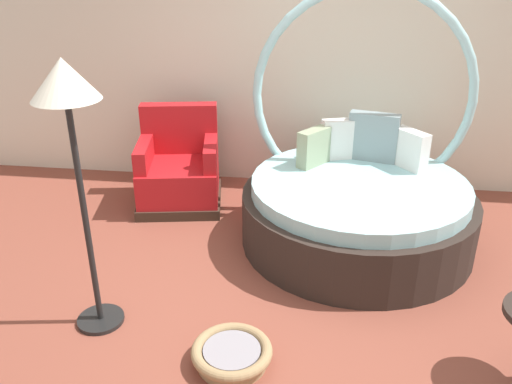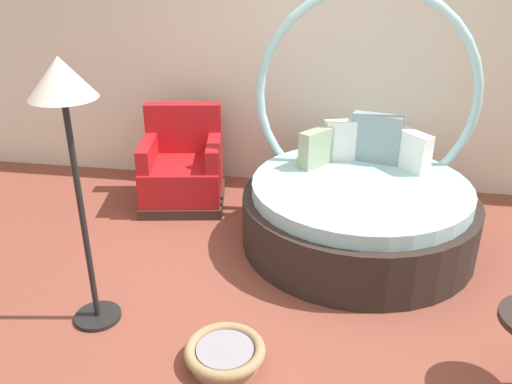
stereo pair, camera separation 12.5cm
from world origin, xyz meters
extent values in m
cube|color=brown|center=(0.00, 0.00, -0.01)|extent=(8.00, 8.00, 0.02)
cube|color=silver|center=(0.00, 2.24, 1.42)|extent=(8.00, 0.12, 2.84)
cylinder|color=#2D231E|center=(0.53, 0.94, 0.23)|extent=(1.98, 1.98, 0.46)
cylinder|color=#9ED1D6|center=(0.53, 0.94, 0.52)|extent=(1.82, 1.82, 0.12)
torus|color=#9ED1D6|center=(0.53, 1.48, 1.15)|extent=(1.96, 0.08, 1.96)
cube|color=white|center=(0.96, 1.30, 0.75)|extent=(0.31, 0.34, 0.34)
cube|color=gray|center=(0.65, 1.44, 0.80)|extent=(0.45, 0.22, 0.44)
cube|color=white|center=(0.37, 1.45, 0.76)|extent=(0.38, 0.22, 0.36)
cube|color=#93A37F|center=(0.12, 1.25, 0.75)|extent=(0.30, 0.33, 0.33)
cube|color=#38281E|center=(-1.19, 1.47, 0.05)|extent=(0.92, 0.92, 0.10)
cube|color=red|center=(-1.19, 1.47, 0.27)|extent=(0.88, 0.88, 0.34)
cube|color=red|center=(-1.24, 1.78, 0.69)|extent=(0.78, 0.29, 0.50)
cube|color=red|center=(-1.50, 1.42, 0.55)|extent=(0.24, 0.69, 0.22)
cube|color=red|center=(-0.87, 1.53, 0.55)|extent=(0.24, 0.69, 0.22)
cylinder|color=#9E7F56|center=(-0.29, -0.69, 0.03)|extent=(0.44, 0.44, 0.06)
torus|color=#9E7F56|center=(-0.29, -0.69, 0.10)|extent=(0.51, 0.51, 0.07)
cylinder|color=gray|center=(-0.29, -0.69, 0.08)|extent=(0.36, 0.36, 0.05)
cylinder|color=black|center=(-1.27, -0.40, 0.01)|extent=(0.32, 0.32, 0.03)
cylinder|color=black|center=(-1.27, -0.40, 0.81)|extent=(0.04, 0.04, 1.55)
cone|color=silver|center=(-1.27, -0.40, 1.70)|extent=(0.40, 0.40, 0.24)
camera|label=1|loc=(0.19, -3.22, 2.40)|focal=37.44mm
camera|label=2|loc=(0.31, -3.20, 2.40)|focal=37.44mm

